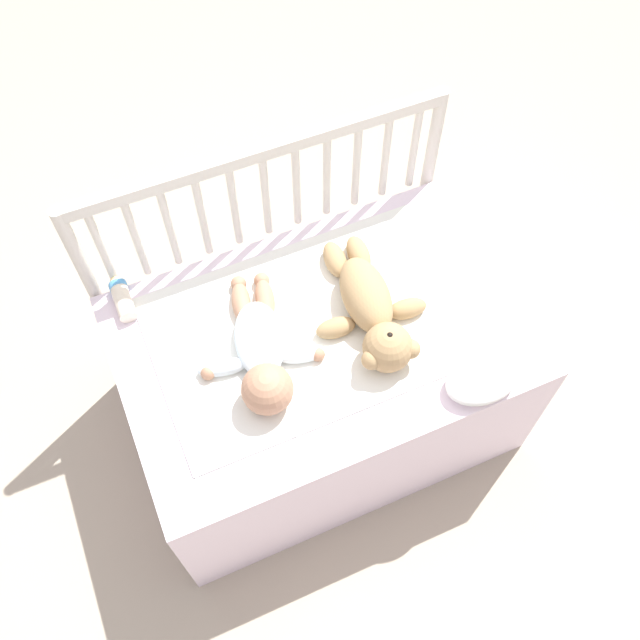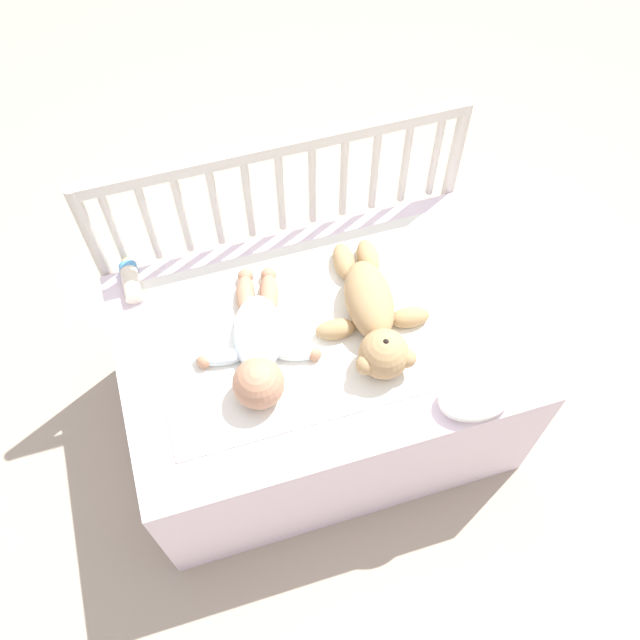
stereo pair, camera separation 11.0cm
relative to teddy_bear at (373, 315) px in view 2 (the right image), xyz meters
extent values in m
plane|color=tan|center=(-0.14, 0.01, -0.56)|extent=(12.00, 12.00, 0.00)
cube|color=silver|center=(-0.14, 0.01, -0.31)|extent=(1.07, 0.72, 0.50)
cylinder|color=beige|center=(-0.66, 0.39, -0.14)|extent=(0.04, 0.04, 0.84)
cylinder|color=beige|center=(0.38, 0.39, -0.14)|extent=(0.04, 0.04, 0.84)
cube|color=beige|center=(-0.14, 0.39, 0.26)|extent=(1.04, 0.03, 0.04)
cylinder|color=beige|center=(-0.59, 0.39, 0.09)|extent=(0.02, 0.02, 0.30)
cylinder|color=beige|center=(-0.50, 0.39, 0.09)|extent=(0.02, 0.02, 0.30)
cylinder|color=beige|center=(-0.41, 0.39, 0.09)|extent=(0.02, 0.02, 0.30)
cylinder|color=beige|center=(-0.32, 0.39, 0.09)|extent=(0.02, 0.02, 0.30)
cylinder|color=beige|center=(-0.23, 0.39, 0.09)|extent=(0.02, 0.02, 0.30)
cylinder|color=beige|center=(-0.14, 0.39, 0.09)|extent=(0.02, 0.02, 0.30)
cylinder|color=beige|center=(-0.05, 0.39, 0.09)|extent=(0.02, 0.02, 0.30)
cylinder|color=beige|center=(0.05, 0.39, 0.09)|extent=(0.02, 0.02, 0.30)
cylinder|color=beige|center=(0.14, 0.39, 0.09)|extent=(0.02, 0.02, 0.30)
cylinder|color=beige|center=(0.23, 0.39, 0.09)|extent=(0.02, 0.02, 0.30)
cylinder|color=beige|center=(0.32, 0.39, 0.09)|extent=(0.02, 0.02, 0.30)
cube|color=white|center=(-0.15, 0.04, -0.05)|extent=(0.84, 0.55, 0.01)
ellipsoid|color=tan|center=(0.00, 0.04, 0.00)|extent=(0.15, 0.25, 0.12)
sphere|color=tan|center=(-0.01, -0.12, 0.01)|extent=(0.13, 0.13, 0.13)
sphere|color=tan|center=(-0.01, -0.12, 0.04)|extent=(0.05, 0.05, 0.05)
sphere|color=black|center=(-0.01, -0.12, 0.07)|extent=(0.02, 0.02, 0.02)
sphere|color=tan|center=(0.04, -0.15, 0.01)|extent=(0.05, 0.05, 0.05)
sphere|color=tan|center=(-0.07, -0.14, 0.01)|extent=(0.05, 0.05, 0.05)
ellipsoid|color=tan|center=(0.10, -0.02, -0.03)|extent=(0.11, 0.07, 0.05)
ellipsoid|color=tan|center=(-0.10, 0.00, -0.03)|extent=(0.11, 0.07, 0.05)
ellipsoid|color=tan|center=(0.06, 0.20, -0.03)|extent=(0.07, 0.13, 0.06)
ellipsoid|color=tan|center=(-0.01, 0.20, -0.03)|extent=(0.07, 0.13, 0.06)
ellipsoid|color=white|center=(-0.30, 0.04, -0.02)|extent=(0.18, 0.25, 0.07)
sphere|color=tan|center=(-0.33, -0.11, 0.01)|extent=(0.13, 0.13, 0.13)
ellipsoid|color=white|center=(-0.21, -0.03, -0.03)|extent=(0.14, 0.07, 0.05)
ellipsoid|color=white|center=(-0.41, 0.01, -0.03)|extent=(0.14, 0.07, 0.05)
sphere|color=tan|center=(-0.17, -0.05, -0.03)|extent=(0.04, 0.04, 0.04)
sphere|color=tan|center=(-0.45, 0.02, -0.03)|extent=(0.04, 0.04, 0.04)
ellipsoid|color=tan|center=(-0.24, 0.16, -0.03)|extent=(0.08, 0.14, 0.05)
ellipsoid|color=tan|center=(-0.30, 0.18, -0.03)|extent=(0.08, 0.14, 0.05)
sphere|color=tan|center=(-0.22, 0.22, -0.03)|extent=(0.04, 0.04, 0.04)
sphere|color=tan|center=(-0.29, 0.24, -0.03)|extent=(0.04, 0.04, 0.04)
cylinder|color=#F4E5CC|center=(-0.59, 0.31, -0.03)|extent=(0.05, 0.11, 0.05)
cylinder|color=#4C99D8|center=(-0.59, 0.36, -0.03)|extent=(0.05, 0.02, 0.05)
sphere|color=#EAC67F|center=(-0.59, 0.38, -0.03)|extent=(0.04, 0.04, 0.04)
ellipsoid|color=white|center=(0.17, -0.28, -0.03)|extent=(0.20, 0.13, 0.06)
camera|label=1|loc=(-0.52, -0.86, 1.57)|focal=40.00mm
camera|label=2|loc=(-0.42, -0.89, 1.57)|focal=40.00mm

